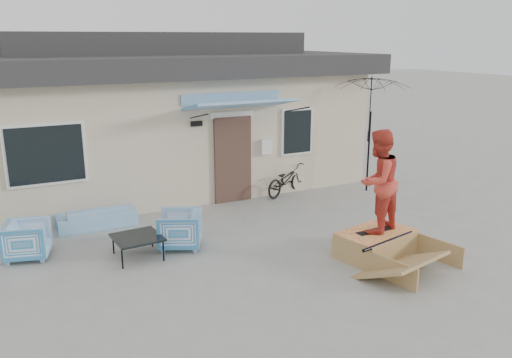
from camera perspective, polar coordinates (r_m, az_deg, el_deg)
name	(u,v)px	position (r m, az deg, el deg)	size (l,w,h in m)	color
ground	(288,282)	(8.86, 3.54, -11.15)	(90.00, 90.00, 0.00)	gray
house	(151,108)	(15.50, -11.40, 7.55)	(10.80, 8.49, 4.10)	beige
loveseat	(96,213)	(11.63, -17.03, -3.56)	(1.63, 0.48, 0.64)	#287EBC
armchair_left	(27,238)	(10.46, -23.66, -5.91)	(0.75, 0.70, 0.77)	#287EBC
armchair_right	(179,227)	(10.17, -8.35, -5.26)	(0.78, 0.73, 0.80)	#287EBC
coffee_table	(138,247)	(9.92, -12.76, -7.23)	(0.83, 0.83, 0.41)	black
bicycle	(286,176)	(13.41, 3.29, 0.29)	(0.52, 1.50, 0.96)	black
patio_umbrella	(370,125)	(13.79, 12.33, 5.77)	(2.24, 2.13, 2.20)	black
skate_ramp	(376,244)	(10.01, 12.94, -6.89)	(1.37, 1.82, 0.46)	#9C7846
skateboard	(375,230)	(9.94, 12.82, -5.48)	(0.76, 0.19, 0.05)	black
skater	(378,180)	(9.65, 13.16, -0.08)	(0.92, 0.71, 1.89)	#CE3E2F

